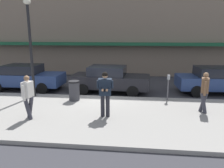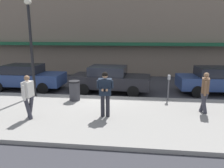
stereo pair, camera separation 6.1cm
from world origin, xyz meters
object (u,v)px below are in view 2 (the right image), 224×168
(pedestrian_dark_coat, at_px, (205,90))
(parking_meter, at_px, (169,84))
(parked_sedan_far, at_px, (218,80))
(trash_bin, at_px, (75,90))
(pedestrian_in_light_coat, at_px, (28,94))
(parked_sedan_near, at_px, (26,77))
(parked_sedan_mid, at_px, (110,79))
(street_lamp_post, at_px, (31,38))
(man_texting_on_phone, at_px, (105,89))

(pedestrian_dark_coat, bearing_deg, parking_meter, 127.61)
(parked_sedan_far, xyz_separation_m, pedestrian_dark_coat, (-1.78, -3.72, 0.32))
(parking_meter, height_order, trash_bin, parking_meter)
(pedestrian_dark_coat, bearing_deg, pedestrian_in_light_coat, -168.03)
(parked_sedan_near, height_order, parked_sedan_far, same)
(parked_sedan_far, height_order, trash_bin, parked_sedan_far)
(parked_sedan_near, distance_m, parked_sedan_far, 11.36)
(pedestrian_in_light_coat, bearing_deg, parked_sedan_mid, 62.06)
(pedestrian_dark_coat, relative_size, street_lamp_post, 0.35)
(man_texting_on_phone, bearing_deg, street_lamp_post, 148.81)
(pedestrian_in_light_coat, xyz_separation_m, trash_bin, (1.06, 2.53, -0.47))
(parked_sedan_far, bearing_deg, trash_bin, -160.80)
(man_texting_on_phone, height_order, street_lamp_post, street_lamp_post)
(parked_sedan_mid, xyz_separation_m, pedestrian_in_light_coat, (-2.55, -4.80, 0.32))
(street_lamp_post, bearing_deg, pedestrian_dark_coat, -10.85)
(parked_sedan_near, height_order, parking_meter, parked_sedan_near)
(street_lamp_post, height_order, parking_meter, street_lamp_post)
(parked_sedan_near, height_order, pedestrian_in_light_coat, pedestrian_in_light_coat)
(pedestrian_dark_coat, xyz_separation_m, parking_meter, (-1.24, 1.61, -0.14))
(parked_sedan_near, xyz_separation_m, street_lamp_post, (1.43, -1.86, 2.35))
(parked_sedan_mid, height_order, pedestrian_in_light_coat, pedestrian_in_light_coat)
(parking_meter, bearing_deg, pedestrian_dark_coat, -52.39)
(parked_sedan_near, distance_m, street_lamp_post, 3.32)
(parked_sedan_mid, relative_size, street_lamp_post, 0.95)
(parking_meter, bearing_deg, pedestrian_in_light_coat, -151.46)
(parked_sedan_mid, height_order, street_lamp_post, street_lamp_post)
(parked_sedan_mid, xyz_separation_m, man_texting_on_phone, (0.35, -4.29, 0.46))
(man_texting_on_phone, distance_m, street_lamp_post, 5.21)
(parked_sedan_near, relative_size, pedestrian_in_light_coat, 2.66)
(pedestrian_in_light_coat, relative_size, street_lamp_post, 0.35)
(parked_sedan_near, bearing_deg, man_texting_on_phone, -38.12)
(pedestrian_dark_coat, bearing_deg, parked_sedan_near, 160.32)
(pedestrian_in_light_coat, distance_m, street_lamp_post, 3.86)
(man_texting_on_phone, bearing_deg, parked_sedan_far, 38.96)
(parked_sedan_far, distance_m, trash_bin, 8.07)
(parked_sedan_far, xyz_separation_m, parking_meter, (-3.02, -2.11, 0.18))
(trash_bin, bearing_deg, parked_sedan_near, 147.82)
(parked_sedan_far, xyz_separation_m, man_texting_on_phone, (-5.78, -4.67, 0.46))
(trash_bin, bearing_deg, pedestrian_in_light_coat, -112.70)
(parked_sedan_mid, height_order, parking_meter, parked_sedan_mid)
(pedestrian_in_light_coat, xyz_separation_m, parking_meter, (5.65, 3.08, -0.14))
(street_lamp_post, bearing_deg, parked_sedan_mid, 25.05)
(pedestrian_in_light_coat, bearing_deg, parked_sedan_near, 118.76)
(man_texting_on_phone, distance_m, pedestrian_in_light_coat, 2.94)
(parking_meter, xyz_separation_m, trash_bin, (-4.59, -0.54, -0.34))
(parking_meter, bearing_deg, parked_sedan_far, 34.94)
(pedestrian_dark_coat, height_order, street_lamp_post, street_lamp_post)
(parked_sedan_mid, bearing_deg, parking_meter, -29.09)
(pedestrian_in_light_coat, bearing_deg, street_lamp_post, 112.56)
(parked_sedan_near, relative_size, man_texting_on_phone, 2.50)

